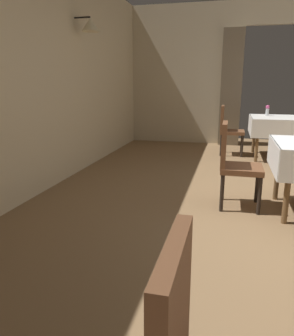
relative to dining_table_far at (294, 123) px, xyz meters
name	(u,v)px	position (x,y,z in m)	size (l,w,h in m)	color
wall_left	(26,68)	(-3.41, -2.87, 0.85)	(0.49, 8.40, 3.00)	beige
wall_back	(277,75)	(-0.21, 1.31, 0.85)	(6.40, 0.27, 3.00)	beige
dining_table_far	(294,123)	(0.00, 0.00, 0.00)	(1.51, 1.07, 0.75)	brown
chair_mid_left	(234,161)	(-1.04, -2.76, -0.14)	(0.44, 0.44, 0.93)	black
chair_far_left	(228,128)	(-1.14, 0.10, -0.14)	(0.44, 0.44, 0.93)	black
flower_vase_far	(267,110)	(-0.45, 0.22, 0.20)	(0.07, 0.07, 0.19)	silver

